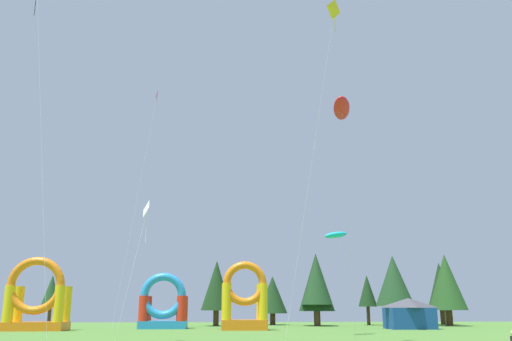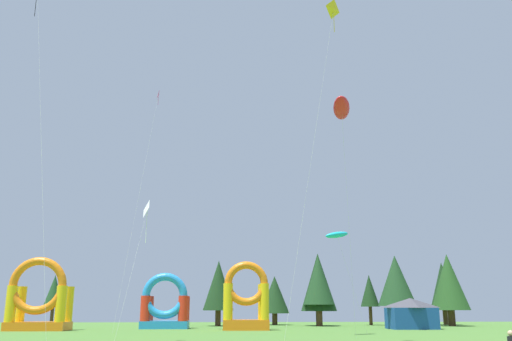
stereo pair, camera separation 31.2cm
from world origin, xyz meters
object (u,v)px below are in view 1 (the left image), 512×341
kite_white_diamond (148,211)px  kite_red_parafoil (342,108)px  inflatable_orange_dome (163,308)px  inflatable_blue_arch (36,303)px  inflatable_yellow_castle (244,304)px  kite_pink_diamond (157,98)px  festival_tent (409,313)px  kite_yellow_diamond (335,13)px  kite_cyan_parafoil (336,235)px

kite_white_diamond → kite_red_parafoil: bearing=-12.5°
inflatable_orange_dome → kite_white_diamond: bearing=-87.8°
inflatable_blue_arch → kite_white_diamond: bearing=-55.0°
inflatable_yellow_castle → inflatable_orange_dome: bearing=154.6°
kite_red_parafoil → kite_pink_diamond: bearing=127.0°
kite_pink_diamond → kite_white_diamond: 24.96m
kite_red_parafoil → inflatable_orange_dome: 34.81m
kite_white_diamond → festival_tent: (27.25, 21.92, -7.71)m
kite_red_parafoil → kite_yellow_diamond: size_ratio=0.80×
kite_red_parafoil → kite_white_diamond: (-14.35, 3.17, -7.39)m
kite_pink_diamond → kite_yellow_diamond: size_ratio=1.21×
kite_white_diamond → inflatable_orange_dome: (-0.95, 24.50, -7.16)m
kite_red_parafoil → festival_tent: (12.89, 25.09, -15.11)m
kite_yellow_diamond → festival_tent: (14.45, 30.73, -19.64)m
kite_white_diamond → festival_tent: size_ratio=1.99×
kite_cyan_parafoil → kite_red_parafoil: (-1.98, -12.58, 7.82)m
kite_cyan_parafoil → kite_pink_diamond: bearing=153.4°
kite_pink_diamond → kite_yellow_diamond: 31.55m
kite_pink_diamond → kite_yellow_diamond: (14.89, -27.44, -4.55)m
kite_pink_diamond → inflatable_yellow_castle: kite_pink_diamond is taller
inflatable_yellow_castle → inflatable_blue_arch: size_ratio=0.96×
kite_cyan_parafoil → kite_pink_diamond: kite_pink_diamond is taller
inflatable_orange_dome → inflatable_yellow_castle: 10.20m
kite_yellow_diamond → inflatable_blue_arch: kite_yellow_diamond is taller
kite_cyan_parafoil → kite_red_parafoil: 14.95m
kite_yellow_diamond → inflatable_orange_dome: (-13.74, 33.30, -19.09)m
inflatable_yellow_castle → inflatable_blue_arch: 22.14m
inflatable_yellow_castle → kite_cyan_parafoil: bearing=-53.0°
kite_cyan_parafoil → kite_yellow_diamond: (-3.54, -18.21, 12.35)m
inflatable_blue_arch → kite_yellow_diamond: bearing=-47.0°
kite_red_parafoil → kite_cyan_parafoil: bearing=81.0°
kite_cyan_parafoil → festival_tent: kite_cyan_parafoil is taller
kite_red_parafoil → festival_tent: 32.00m
kite_red_parafoil → festival_tent: size_ratio=3.49×
kite_red_parafoil → kite_pink_diamond: 28.79m
kite_cyan_parafoil → kite_white_diamond: 18.86m
kite_pink_diamond → inflatable_orange_dome: (1.15, 5.86, -23.63)m
kite_yellow_diamond → inflatable_yellow_castle: size_ratio=3.03×
inflatable_yellow_castle → inflatable_blue_arch: inflatable_blue_arch is taller
kite_pink_diamond → inflatable_orange_dome: kite_pink_diamond is taller
kite_cyan_parafoil → festival_tent: (10.91, 12.51, -7.29)m
kite_red_parafoil → inflatable_yellow_castle: size_ratio=2.41×
inflatable_orange_dome → kite_pink_diamond: bearing=-101.1°
kite_red_parafoil → inflatable_yellow_castle: kite_red_parafoil is taller
kite_pink_diamond → kite_cyan_parafoil: bearing=-26.6°
kite_red_parafoil → inflatable_blue_arch: (-28.24, 23.03, -13.94)m
kite_pink_diamond → festival_tent: (29.34, 3.29, -24.19)m
kite_cyan_parafoil → kite_yellow_diamond: kite_yellow_diamond is taller
inflatable_orange_dome → kite_red_parafoil: bearing=-61.1°
kite_white_diamond → inflatable_orange_dome: size_ratio=1.59×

